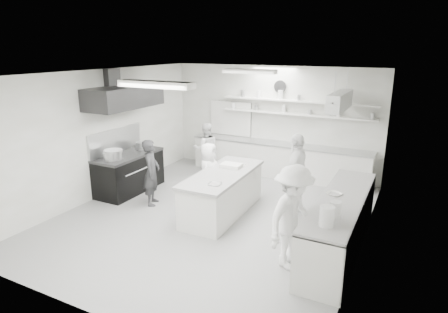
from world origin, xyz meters
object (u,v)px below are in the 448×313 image
at_px(back_counter, 278,160).
at_px(cook_back, 206,149).
at_px(cook_stove, 151,172).
at_px(stove, 129,173).
at_px(prep_island, 223,194).
at_px(right_counter, 340,225).

height_order(back_counter, cook_back, cook_back).
bearing_deg(cook_stove, stove, 43.48).
distance_m(back_counter, prep_island, 2.95).
xyz_separation_m(back_counter, prep_island, (-0.21, -2.94, -0.02)).
bearing_deg(back_counter, right_counter, -55.35).
relative_size(stove, cook_back, 1.23).
relative_size(stove, back_counter, 0.36).
distance_m(prep_island, cook_back, 2.76).
bearing_deg(back_counter, stove, -136.01).
height_order(prep_island, cook_back, cook_back).
height_order(stove, right_counter, right_counter).
relative_size(prep_island, cook_back, 1.62).
bearing_deg(cook_back, back_counter, 164.79).
distance_m(stove, prep_island, 2.70).
height_order(back_counter, right_counter, right_counter).
bearing_deg(cook_back, prep_island, 89.93).
bearing_deg(prep_island, cook_back, 125.68).
height_order(back_counter, cook_stove, cook_stove).
height_order(right_counter, cook_back, cook_back).
distance_m(back_counter, cook_stove, 3.74).
height_order(stove, back_counter, back_counter).
bearing_deg(cook_back, right_counter, 110.64).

